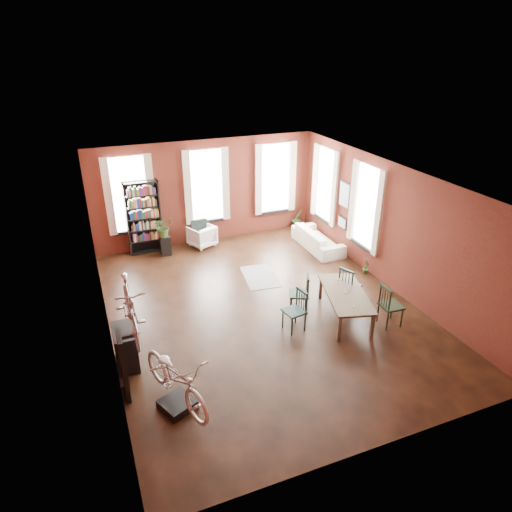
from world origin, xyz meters
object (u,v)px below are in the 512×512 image
cream_sofa (318,236)px  plant_stand (165,246)px  dining_table (345,305)px  bookshelf (144,218)px  dining_chair_d (350,285)px  bike_trainer (178,404)px  bicycle_floor (174,356)px  dining_chair_b (299,294)px  console_table (125,347)px  white_armchair (202,235)px  dining_chair_a (294,311)px  dining_chair_c (391,305)px

cream_sofa → plant_stand: (-4.46, 1.27, -0.11)m
dining_table → bookshelf: size_ratio=0.86×
dining_chair_d → bike_trainer: 5.11m
cream_sofa → bicycle_floor: bicycle_floor is taller
bicycle_floor → cream_sofa: bearing=23.7°
dining_table → dining_chair_b: (-0.87, 0.62, 0.16)m
dining_table → dining_chair_d: bearing=65.6°
cream_sofa → console_table: 7.15m
bookshelf → cream_sofa: 5.28m
bookshelf → white_armchair: bearing=-7.0°
dining_chair_a → dining_chair_c: size_ratio=0.95×
white_armchair → plant_stand: white_armchair is taller
dining_chair_c → bike_trainer: 5.13m
white_armchair → dining_chair_a: bearing=75.0°
dining_chair_d → cream_sofa: bearing=-38.4°
dining_chair_b → dining_chair_c: (1.66, -1.26, 0.02)m
dining_chair_c → bookshelf: bookshelf is taller
cream_sofa → console_table: size_ratio=2.60×
dining_chair_b → bicycle_floor: bicycle_floor is taller
dining_chair_c → console_table: bearing=84.7°
dining_table → dining_chair_c: size_ratio=1.90×
bookshelf → plant_stand: 1.04m
dining_chair_c → bicycle_floor: size_ratio=0.52×
plant_stand → bicycle_floor: size_ratio=0.30×
dining_table → plant_stand: dining_table is taller
dining_chair_a → plant_stand: dining_chair_a is taller
dining_chair_d → bookshelf: (-4.09, 4.83, 0.61)m
dining_chair_a → plant_stand: 5.27m
dining_chair_b → plant_stand: 4.88m
dining_chair_d → plant_stand: dining_chair_d is taller
dining_chair_a → dining_chair_d: size_ratio=0.97×
dining_chair_d → bicycle_floor: (-4.69, -1.93, 0.64)m
dining_chair_a → bike_trainer: size_ratio=1.75×
dining_table → dining_chair_b: size_ratio=1.97×
cream_sofa → dining_chair_b: bearing=144.3°
dining_chair_b → cream_sofa: 3.74m
white_armchair → plant_stand: (-1.19, -0.22, -0.07)m
dining_chair_b → bicycle_floor: (-3.37, -2.03, 0.64)m
dining_chair_b → cream_sofa: dining_chair_b is taller
bicycle_floor → dining_chair_b: bearing=12.4°
dining_chair_b → bike_trainer: 3.98m
dining_chair_b → bicycle_floor: size_ratio=0.50×
console_table → plant_stand: size_ratio=1.37×
plant_stand → bicycle_floor: 6.48m
dining_chair_c → white_armchair: bearing=28.0°
dining_chair_c → console_table: dining_chair_c is taller
dining_chair_d → console_table: dining_chair_d is taller
dining_chair_c → bicycle_floor: 5.14m
bike_trainer → white_armchair: bearing=70.7°
dining_chair_d → bike_trainer: (-4.71, -1.94, -0.41)m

